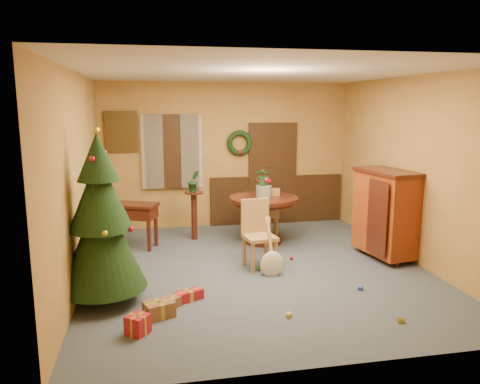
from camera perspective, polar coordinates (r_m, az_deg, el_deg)
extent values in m
plane|color=#343E4C|center=(7.18, 2.06, -9.39)|extent=(5.50, 5.50, 0.00)
plane|color=silver|center=(6.77, 2.23, 14.38)|extent=(5.50, 5.50, 0.00)
plane|color=olive|center=(9.50, -1.64, 4.51)|extent=(5.00, 0.00, 5.00)
plane|color=olive|center=(4.24, 10.62, -3.21)|extent=(5.00, 0.00, 5.00)
plane|color=olive|center=(6.72, -19.11, 1.43)|extent=(0.00, 5.50, 5.50)
plane|color=olive|center=(7.78, 20.40, 2.52)|extent=(0.00, 5.50, 5.50)
cube|color=black|center=(9.83, 4.48, -0.92)|extent=(2.80, 0.06, 1.00)
cube|color=black|center=(9.70, 3.97, 2.23)|extent=(1.00, 0.08, 2.10)
cube|color=white|center=(9.74, 3.92, 1.97)|extent=(0.80, 0.03, 1.90)
cube|color=black|center=(9.33, -8.29, 4.91)|extent=(1.05, 0.08, 1.45)
cube|color=white|center=(9.36, -8.30, 4.93)|extent=(0.88, 0.03, 1.25)
cube|color=white|center=(9.27, -10.63, 4.80)|extent=(0.42, 0.02, 1.45)
cube|color=white|center=(9.30, -5.93, 4.95)|extent=(0.42, 0.02, 1.45)
torus|color=black|center=(9.45, -0.06, 6.00)|extent=(0.51, 0.11, 0.51)
cube|color=#4C3819|center=(9.31, -14.26, 7.16)|extent=(0.62, 0.05, 0.78)
cube|color=gray|center=(9.34, -14.25, 7.17)|extent=(0.48, 0.02, 0.62)
cylinder|color=black|center=(8.32, 2.92, -0.82)|extent=(1.23, 1.23, 0.07)
cylinder|color=black|center=(8.34, 2.92, -1.26)|extent=(1.09, 1.09, 0.04)
cylinder|color=black|center=(8.41, 2.90, -3.45)|extent=(0.20, 0.20, 0.68)
cylinder|color=black|center=(8.50, 2.88, -5.81)|extent=(0.66, 0.66, 0.11)
cylinder|color=slate|center=(8.30, 2.93, 0.10)|extent=(0.28, 0.28, 0.21)
imported|color=#1E4C23|center=(8.25, 2.95, 2.03)|extent=(0.32, 0.28, 0.36)
cube|color=olive|center=(7.10, 2.43, -5.54)|extent=(0.51, 0.51, 0.05)
cube|color=olive|center=(7.20, 1.84, -2.90)|extent=(0.45, 0.11, 0.54)
cube|color=olive|center=(7.40, 3.20, -6.91)|extent=(0.05, 0.05, 0.46)
cube|color=olive|center=(7.27, 0.53, -7.21)|extent=(0.05, 0.05, 0.46)
cube|color=olive|center=(7.08, 4.35, -7.73)|extent=(0.05, 0.05, 0.46)
cube|color=olive|center=(6.94, 1.57, -8.07)|extent=(0.05, 0.05, 0.46)
cube|color=olive|center=(8.68, 3.27, -2.75)|extent=(0.49, 0.49, 0.05)
cube|color=olive|center=(8.43, 3.41, -1.25)|extent=(0.43, 0.11, 0.51)
cube|color=olive|center=(8.55, 2.21, -4.58)|extent=(0.05, 0.05, 0.43)
cube|color=olive|center=(8.58, 4.50, -4.55)|extent=(0.05, 0.05, 0.43)
cube|color=olive|center=(8.88, 2.04, -4.00)|extent=(0.05, 0.05, 0.43)
cube|color=olive|center=(8.92, 4.25, -3.97)|extent=(0.05, 0.05, 0.43)
cylinder|color=black|center=(8.65, -5.60, -2.96)|extent=(0.11, 0.11, 0.87)
cylinder|color=black|center=(8.56, -5.65, -0.06)|extent=(0.35, 0.35, 0.03)
imported|color=#19471E|center=(8.52, -5.68, 1.37)|extent=(0.27, 0.25, 0.40)
cylinder|color=#382111|center=(6.26, -16.14, -11.73)|extent=(0.14, 0.14, 0.23)
cone|color=black|center=(6.04, -16.48, -5.50)|extent=(1.07, 1.07, 1.26)
cone|color=black|center=(5.91, -16.77, -0.07)|extent=(0.77, 0.77, 0.92)
cone|color=black|center=(5.85, -17.00, 4.13)|extent=(0.50, 0.50, 0.58)
sphere|color=gold|center=(5.82, -17.16, 7.16)|extent=(0.10, 0.10, 0.10)
cube|color=black|center=(8.26, -13.11, -1.55)|extent=(0.98, 0.74, 0.05)
cube|color=black|center=(8.29, -13.07, -2.46)|extent=(0.92, 0.69, 0.19)
cube|color=black|center=(8.37, -15.55, -4.27)|extent=(0.17, 0.31, 0.72)
cube|color=black|center=(8.34, -10.43, -4.10)|extent=(0.17, 0.31, 0.72)
cube|color=#5D180A|center=(7.86, 17.29, -2.48)|extent=(0.69, 1.13, 1.31)
cube|color=black|center=(7.75, 17.56, 2.37)|extent=(0.76, 1.20, 0.05)
cylinder|color=black|center=(7.67, 18.58, -8.24)|extent=(0.07, 0.07, 0.10)
cylinder|color=black|center=(8.42, 15.60, -6.42)|extent=(0.07, 0.07, 0.10)
cube|color=brown|center=(5.74, -9.82, -13.88)|extent=(0.40, 0.34, 0.18)
cube|color=#ADA02E|center=(5.74, -9.82, -13.88)|extent=(0.33, 0.15, 0.18)
cube|color=#ADA02E|center=(5.74, -9.82, -13.88)|extent=(0.13, 0.25, 0.18)
cube|color=maroon|center=(5.38, -12.36, -15.50)|extent=(0.30, 0.30, 0.21)
cube|color=#ADA02E|center=(5.38, -12.36, -15.50)|extent=(0.19, 0.16, 0.22)
cube|color=#ADA02E|center=(5.38, -12.36, -15.50)|extent=(0.16, 0.19, 0.22)
cube|color=brown|center=(5.96, -8.48, -13.15)|extent=(0.28, 0.27, 0.13)
cube|color=#ADA02E|center=(5.96, -8.48, -13.15)|extent=(0.21, 0.16, 0.13)
cube|color=#ADA02E|center=(5.96, -8.48, -13.15)|extent=(0.12, 0.15, 0.13)
cube|color=maroon|center=(6.12, -6.27, -12.42)|extent=(0.40, 0.30, 0.13)
cube|color=#ADA02E|center=(6.12, -6.27, -12.42)|extent=(0.35, 0.19, 0.13)
cube|color=#ADA02E|center=(6.12, -6.27, -12.42)|extent=(0.12, 0.16, 0.13)
cube|color=#2849AE|center=(6.61, 14.46, -11.29)|extent=(0.09, 0.09, 0.05)
sphere|color=#238233|center=(7.12, 2.19, -9.31)|extent=(0.06, 0.06, 0.06)
cube|color=gold|center=(5.69, 5.98, -14.69)|extent=(0.09, 0.09, 0.05)
sphere|color=red|center=(7.62, 6.27, -8.02)|extent=(0.06, 0.06, 0.06)
cube|color=gold|center=(5.83, 19.00, -14.59)|extent=(0.09, 0.06, 0.05)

